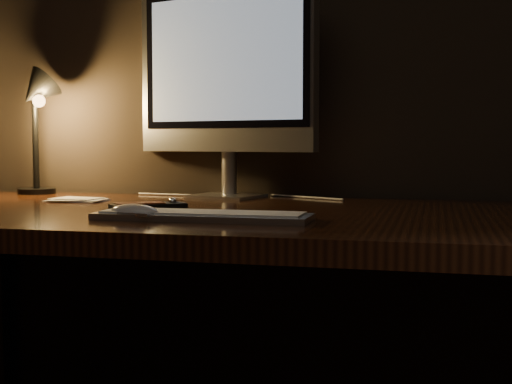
% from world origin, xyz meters
% --- Properties ---
extents(desk, '(1.60, 0.75, 0.75)m').
position_xyz_m(desk, '(0.00, 1.93, 0.62)').
color(desk, '#391B0D').
rests_on(desk, ground).
extents(monitor, '(0.48, 0.18, 0.51)m').
position_xyz_m(monitor, '(-0.10, 2.17, 1.05)').
color(monitor, silver).
rests_on(monitor, desk).
extents(keyboard, '(0.39, 0.11, 0.01)m').
position_xyz_m(keyboard, '(0.00, 1.69, 0.76)').
color(keyboard, silver).
rests_on(keyboard, desk).
extents(mouse, '(0.11, 0.08, 0.02)m').
position_xyz_m(mouse, '(-0.12, 1.66, 0.76)').
color(mouse, white).
rests_on(mouse, desk).
extents(media_remote, '(0.15, 0.13, 0.03)m').
position_xyz_m(media_remote, '(-0.14, 1.78, 0.76)').
color(media_remote, black).
rests_on(media_remote, desk).
extents(papers, '(0.13, 0.09, 0.01)m').
position_xyz_m(papers, '(-0.41, 1.99, 0.75)').
color(papers, white).
rests_on(papers, desk).
extents(desk_lamp, '(0.16, 0.17, 0.33)m').
position_xyz_m(desk_lamp, '(-0.60, 2.14, 0.97)').
color(desk_lamp, black).
rests_on(desk_lamp, desk).
extents(cable, '(0.51, 0.19, 0.00)m').
position_xyz_m(cable, '(-0.07, 2.19, 0.75)').
color(cable, white).
rests_on(cable, desk).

